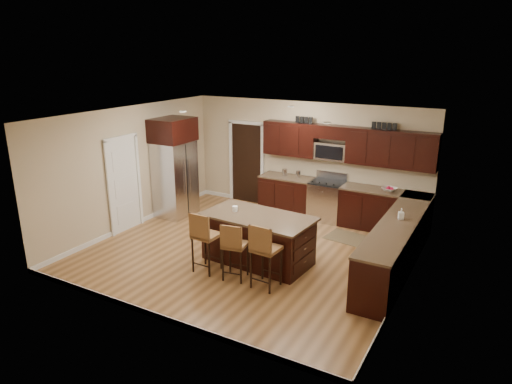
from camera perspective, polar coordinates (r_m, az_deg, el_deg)
The scene contains 23 objects.
floor at distance 9.17m, azimuth -0.84°, elevation -7.43°, with size 6.00×6.00×0.00m, color #996A3C.
ceiling at distance 8.40m, azimuth -0.92°, elevation 9.54°, with size 6.00×6.00×0.00m, color silver.
wall_back at distance 11.08m, azimuth 6.28°, elevation 4.22°, with size 6.00×6.00×0.00m, color #C2B08C.
wall_left at distance 10.47m, azimuth -15.26°, elevation 2.94°, with size 5.50×5.50×0.00m, color #C2B08C.
wall_right at distance 7.71m, azimuth 18.82°, elevation -2.46°, with size 5.50×5.50×0.00m, color #C2B08C.
base_cabinets at distance 9.56m, azimuth 13.53°, elevation -3.88°, with size 4.02×3.96×0.92m.
upper_cabinets at distance 10.47m, azimuth 11.29°, elevation 5.97°, with size 4.00×0.33×0.80m.
range at distance 10.80m, azimuth 8.82°, elevation -1.06°, with size 0.76×0.64×1.11m.
microwave at distance 10.65m, azimuth 9.40°, elevation 5.05°, with size 0.76×0.31×0.40m, color silver.
doorway at distance 11.86m, azimuth -1.16°, elevation 3.60°, with size 0.85×0.03×2.06m, color black.
pantry_door at distance 10.33m, azimuth -16.19°, elevation 0.79°, with size 0.03×0.80×2.04m, color white.
letter_decor at distance 10.44m, azimuth 10.68°, elevation 8.51°, with size 2.20×0.03×0.15m, color black, non-canonical shape.
island at distance 8.60m, azimuth 0.26°, elevation -6.04°, with size 2.12×1.22×0.92m.
stool_left at distance 8.14m, azimuth -6.52°, elevation -5.42°, with size 0.44×0.44×1.13m.
stool_mid at distance 7.85m, azimuth -2.81°, elevation -6.65°, with size 0.45×0.45×1.04m.
stool_right at distance 7.55m, azimuth 1.00°, elevation -7.13°, with size 0.45×0.45×1.14m.
refrigerator at distance 10.97m, azimuth -10.16°, elevation 3.15°, with size 0.79×0.96×2.35m.
floor_mat at distance 9.95m, azimuth 11.80°, elevation -5.71°, with size 1.03×0.69×0.01m, color brown.
fruit_bowl at distance 10.28m, azimuth 16.33°, elevation 0.34°, with size 0.32×0.32×0.08m, color silver.
soap_bottle at distance 8.61m, azimuth 17.69°, elevation -2.63°, with size 0.09×0.09×0.20m, color #B2B2B2.
canister_tall at distance 11.06m, azimuth 3.61°, elevation 2.45°, with size 0.12×0.12×0.18m, color silver.
canister_short at distance 10.91m, azimuth 5.31°, elevation 2.21°, with size 0.11×0.11×0.18m, color silver.
island_jar at distance 8.64m, azimuth -2.64°, elevation -2.10°, with size 0.10×0.10×0.10m, color white.
Camera 1 is at (4.18, -7.20, 3.83)m, focal length 32.00 mm.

